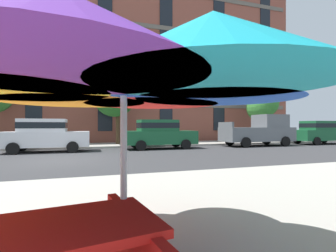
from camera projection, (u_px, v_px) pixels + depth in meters
The scene contains 10 objects.
ground_plane at pixel (58, 160), 10.36m from camera, with size 120.00×120.00×0.00m, color #38383A.
sidewalk_far at pixel (69, 146), 16.83m from camera, with size 56.00×3.60×0.12m, color #B2ADA3.
apartment_building at pixel (75, 58), 24.62m from camera, with size 39.85×12.08×16.00m.
sedan_white at pixel (45, 134), 13.58m from camera, with size 4.40×1.98×1.78m.
sedan_green at pixel (159, 133), 15.53m from camera, with size 4.40×1.98×1.78m.
pickup_gray at pixel (260, 131), 17.79m from camera, with size 5.10×2.12×2.20m.
sedan_green_midblock at pixel (320, 132), 19.49m from camera, with size 4.40×1.98×1.78m.
street_tree_middle at pixel (114, 96), 17.74m from camera, with size 3.00×3.05×5.05m.
street_tree_right at pixel (262, 105), 21.27m from camera, with size 2.60×2.52×4.61m.
patio_umbrella at pixel (124, 69), 2.23m from camera, with size 3.45×3.21×2.23m.
Camera 1 is at (1.11, -11.25, 1.41)m, focal length 27.06 mm.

